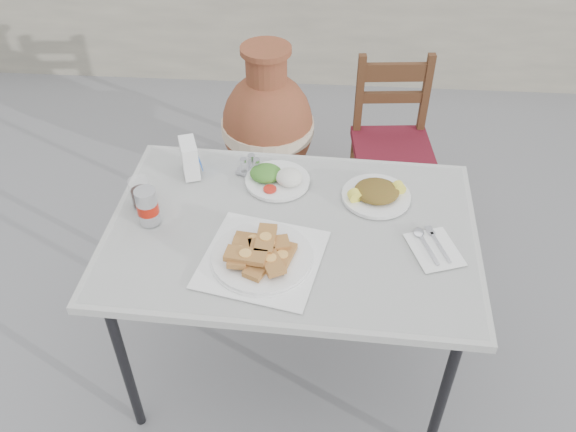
# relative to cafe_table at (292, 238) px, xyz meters

# --- Properties ---
(ground) EXTENTS (80.00, 80.00, 0.00)m
(ground) POSITION_rel_cafe_table_xyz_m (0.03, -0.03, -0.71)
(ground) COLOR slate
(ground) RESTS_ON ground
(cafe_table) EXTENTS (1.28, 0.90, 0.76)m
(cafe_table) POSITION_rel_cafe_table_xyz_m (0.00, 0.00, 0.00)
(cafe_table) COLOR black
(cafe_table) RESTS_ON ground
(pide_plate) EXTENTS (0.43, 0.43, 0.08)m
(pide_plate) POSITION_rel_cafe_table_xyz_m (-0.08, -0.16, 0.09)
(pide_plate) COLOR white
(pide_plate) RESTS_ON cafe_table
(salad_rice_plate) EXTENTS (0.24, 0.24, 0.06)m
(salad_rice_plate) POSITION_rel_cafe_table_xyz_m (-0.07, 0.24, 0.08)
(salad_rice_plate) COLOR silver
(salad_rice_plate) RESTS_ON cafe_table
(salad_chopped_plate) EXTENTS (0.25, 0.25, 0.05)m
(salad_chopped_plate) POSITION_rel_cafe_table_xyz_m (0.29, 0.18, 0.07)
(salad_chopped_plate) COLOR silver
(salad_chopped_plate) RESTS_ON cafe_table
(soda_can) EXTENTS (0.07, 0.07, 0.13)m
(soda_can) POSITION_rel_cafe_table_xyz_m (-0.48, -0.01, 0.12)
(soda_can) COLOR silver
(soda_can) RESTS_ON cafe_table
(cola_glass) EXTENTS (0.07, 0.07, 0.11)m
(cola_glass) POSITION_rel_cafe_table_xyz_m (-0.53, 0.08, 0.10)
(cola_glass) COLOR white
(cola_glass) RESTS_ON cafe_table
(napkin_holder) EXTENTS (0.10, 0.13, 0.14)m
(napkin_holder) POSITION_rel_cafe_table_xyz_m (-0.40, 0.27, 0.12)
(napkin_holder) COLOR white
(napkin_holder) RESTS_ON cafe_table
(condiment_caddy) EXTENTS (0.12, 0.10, 0.07)m
(condiment_caddy) POSITION_rel_cafe_table_xyz_m (-0.17, 0.30, 0.08)
(condiment_caddy) COLOR silver
(condiment_caddy) RESTS_ON cafe_table
(cutlery_napkin) EXTENTS (0.20, 0.22, 0.01)m
(cutlery_napkin) POSITION_rel_cafe_table_xyz_m (0.46, -0.06, 0.06)
(cutlery_napkin) COLOR white
(cutlery_napkin) RESTS_ON cafe_table
(chair) EXTENTS (0.41, 0.41, 0.85)m
(chair) POSITION_rel_cafe_table_xyz_m (0.43, 0.99, -0.27)
(chair) COLOR #311F0D
(chair) RESTS_ON ground
(terracotta_urn) EXTENTS (0.48, 0.48, 0.84)m
(terracotta_urn) POSITION_rel_cafe_table_xyz_m (-0.21, 1.16, -0.32)
(terracotta_urn) COLOR brown
(terracotta_urn) RESTS_ON ground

